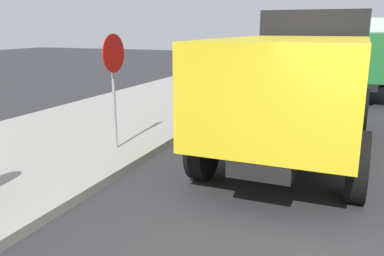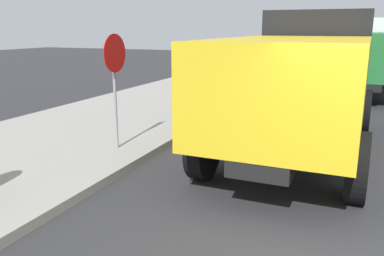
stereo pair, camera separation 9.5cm
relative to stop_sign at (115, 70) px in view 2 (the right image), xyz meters
The scene contains 4 objects.
stop_sign is the anchor object (origin of this frame).
dump_truck_yellow 3.91m from the stop_sign, 61.06° to the right, with size 7.04×2.90×3.00m.
dump_truck_green 11.95m from the stop_sign, 22.73° to the right, with size 7.10×3.04×3.00m.
dump_truck_gray 22.74m from the stop_sign, 10.49° to the right, with size 7.07×2.96×3.00m.
Camera 2 is at (-4.03, 0.23, 2.59)m, focal length 37.72 mm.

